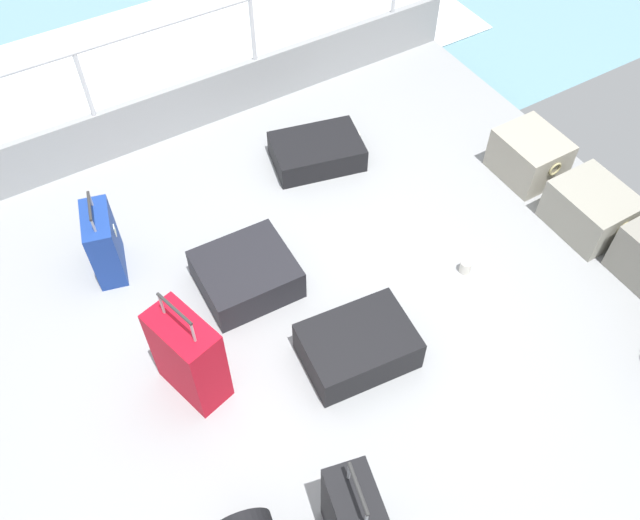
% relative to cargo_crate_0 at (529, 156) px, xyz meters
% --- Properties ---
extents(ground_plane, '(4.40, 5.20, 0.06)m').
position_rel_cargo_crate_0_xyz_m(ground_plane, '(0.30, -2.11, -0.21)').
color(ground_plane, '#939699').
extents(gunwale_port, '(0.06, 5.20, 0.45)m').
position_rel_cargo_crate_0_xyz_m(gunwale_port, '(-1.87, -2.11, 0.05)').
color(gunwale_port, '#939699').
rests_on(gunwale_port, ground_plane).
extents(railing_port, '(0.04, 4.20, 1.02)m').
position_rel_cargo_crate_0_xyz_m(railing_port, '(-1.87, -2.11, 0.60)').
color(railing_port, silver).
rests_on(railing_port, ground_plane).
extents(sea_wake, '(12.00, 12.00, 0.01)m').
position_rel_cargo_crate_0_xyz_m(sea_wake, '(-3.30, -2.11, -0.52)').
color(sea_wake, '#6B99A8').
rests_on(sea_wake, ground_plane).
extents(cargo_crate_0, '(0.54, 0.43, 0.36)m').
position_rel_cargo_crate_0_xyz_m(cargo_crate_0, '(0.00, 0.00, 0.00)').
color(cargo_crate_0, '#9E9989').
rests_on(cargo_crate_0, ground_plane).
extents(cargo_crate_1, '(0.59, 0.46, 0.35)m').
position_rel_cargo_crate_0_xyz_m(cargo_crate_1, '(0.66, -0.00, -0.00)').
color(cargo_crate_1, gray).
rests_on(cargo_crate_1, ground_plane).
extents(suitcase_0, '(0.43, 0.28, 0.64)m').
position_rel_cargo_crate_0_xyz_m(suitcase_0, '(-0.77, -3.16, 0.08)').
color(suitcase_0, navy).
rests_on(suitcase_0, ground_plane).
extents(suitcase_1, '(0.56, 0.73, 0.25)m').
position_rel_cargo_crate_0_xyz_m(suitcase_1, '(0.74, -2.07, -0.05)').
color(suitcase_1, black).
rests_on(suitcase_1, ground_plane).
extents(suitcase_2, '(0.62, 0.79, 0.20)m').
position_rel_cargo_crate_0_xyz_m(suitcase_2, '(-0.97, -1.35, -0.08)').
color(suitcase_2, black).
rests_on(suitcase_2, ground_plane).
extents(suitcase_3, '(0.49, 0.35, 0.83)m').
position_rel_cargo_crate_0_xyz_m(suitcase_3, '(0.38, -3.04, 0.15)').
color(suitcase_3, '#B70C1E').
rests_on(suitcase_3, ground_plane).
extents(suitcase_5, '(0.59, 0.65, 0.25)m').
position_rel_cargo_crate_0_xyz_m(suitcase_5, '(-0.14, -2.41, -0.05)').
color(suitcase_5, black).
rests_on(suitcase_5, ground_plane).
extents(paper_cup, '(0.08, 0.08, 0.10)m').
position_rel_cargo_crate_0_xyz_m(paper_cup, '(0.54, -1.04, -0.13)').
color(paper_cup, white).
rests_on(paper_cup, ground_plane).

